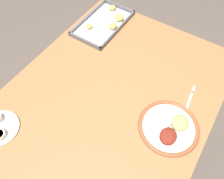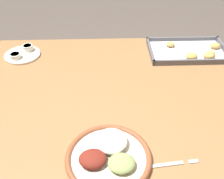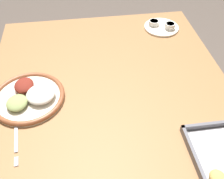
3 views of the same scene
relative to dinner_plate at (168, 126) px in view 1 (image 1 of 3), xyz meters
name	(u,v)px [view 1 (image 1 of 3)]	position (x,y,z in m)	size (l,w,h in m)	color
ground_plane	(113,142)	(0.03, 0.33, -0.79)	(8.00, 8.00, 0.00)	#564C44
dining_table	(113,101)	(0.03, 0.33, -0.11)	(1.27, 1.02, 0.78)	olive
dinner_plate	(168,126)	(0.00, 0.00, 0.00)	(0.29, 0.29, 0.05)	beige
fork	(188,103)	(0.18, -0.03, -0.01)	(0.21, 0.04, 0.00)	silver
baking_tray	(105,22)	(0.45, 0.66, 0.00)	(0.41, 0.25, 0.04)	#595960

